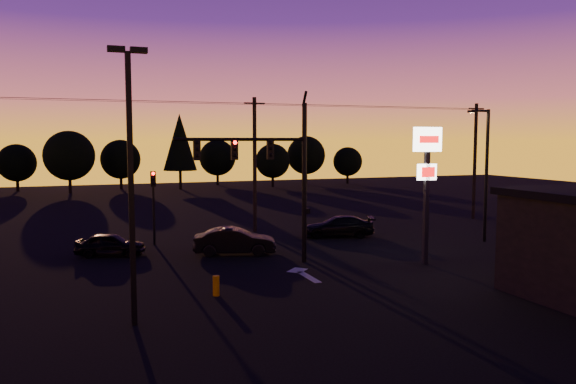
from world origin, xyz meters
The scene contains 22 objects.
ground centered at (0.00, 0.00, 0.00)m, with size 120.00×120.00×0.00m, color black.
lane_arrow centered at (0.50, 1.67, 0.01)m, with size 1.20×3.10×0.01m.
traffic_signal_mast centered at (-0.10, 3.99, 4.94)m, with size 6.79×0.52×8.58m.
secondary_signal centered at (-5.00, 11.49, 2.86)m, with size 0.30×0.31×4.35m.
parking_lot_light centered at (-7.50, -3.00, 5.27)m, with size 1.25×0.30×9.14m.
pylon_sign centered at (7.00, 1.50, 4.91)m, with size 1.50×0.28×6.80m.
streetlight centered at (13.91, 5.50, 4.42)m, with size 1.55×0.35×8.00m.
utility_pole_1 centered at (2.00, 14.00, 4.59)m, with size 1.40×0.26×9.00m.
utility_pole_2 centered at (20.00, 14.00, 4.59)m, with size 1.40×0.26×9.00m.
power_wires centered at (2.00, 14.00, 8.57)m, with size 36.00×1.22×0.07m.
bollard centered at (-4.12, -0.51, 0.40)m, with size 0.27×0.27×0.80m, color #C88400.
tree_1 centered at (-16.00, 53.00, 3.43)m, with size 4.54×4.54×5.71m.
tree_2 centered at (-10.00, 48.00, 4.37)m, with size 5.77×5.78×7.26m.
tree_3 centered at (-4.00, 52.00, 3.75)m, with size 4.95×4.95×6.22m.
tree_4 centered at (3.00, 49.00, 5.93)m, with size 4.18×4.18×9.50m.
tree_5 centered at (9.00, 54.00, 3.75)m, with size 4.95×4.95×6.22m.
tree_6 centered at (15.00, 48.00, 3.43)m, with size 4.54×4.54×5.71m.
tree_7 centered at (21.00, 51.00, 4.06)m, with size 5.36×5.36×6.74m.
tree_8 centered at (27.00, 50.00, 3.12)m, with size 4.12×4.12×5.19m.
car_left centered at (-7.60, 9.05, 0.62)m, with size 1.46×3.63×1.24m, color black.
car_mid centered at (-1.28, 7.10, 0.72)m, with size 1.53×4.38×1.44m, color black.
car_right centered at (6.38, 10.21, 0.66)m, with size 1.86×4.58×1.33m, color black.
Camera 1 is at (-9.11, -21.92, 6.16)m, focal length 35.00 mm.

